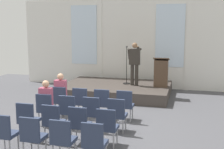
{
  "coord_description": "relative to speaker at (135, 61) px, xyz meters",
  "views": [
    {
      "loc": [
        2.87,
        -7.78,
        2.89
      ],
      "look_at": [
        0.22,
        2.35,
        1.11
      ],
      "focal_mm": 48.48,
      "sensor_mm": 36.0,
      "label": 1
    }
  ],
  "objects": [
    {
      "name": "chair_r1_c0",
      "position": [
        -1.77,
        -4.21,
        -0.89
      ],
      "size": [
        0.46,
        0.44,
        0.94
      ],
      "color": "#99999E",
      "rests_on": "ground"
    },
    {
      "name": "chair_r3_c3",
      "position": [
        0.32,
        -6.19,
        -0.89
      ],
      "size": [
        0.46,
        0.44,
        0.94
      ],
      "color": "#99999E",
      "rests_on": "ground"
    },
    {
      "name": "chair_r2_c3",
      "position": [
        0.32,
        -5.2,
        -0.89
      ],
      "size": [
        0.46,
        0.44,
        0.94
      ],
      "color": "#99999E",
      "rests_on": "ground"
    },
    {
      "name": "chair_r0_c1",
      "position": [
        -1.07,
        -3.21,
        -0.89
      ],
      "size": [
        0.46,
        0.44,
        0.94
      ],
      "color": "#99999E",
      "rests_on": "ground"
    },
    {
      "name": "chair_r0_c2",
      "position": [
        -0.38,
        -3.21,
        -0.89
      ],
      "size": [
        0.46,
        0.44,
        0.94
      ],
      "color": "#99999E",
      "rests_on": "ground"
    },
    {
      "name": "chair_r3_c1",
      "position": [
        -1.07,
        -6.19,
        -0.89
      ],
      "size": [
        0.46,
        0.44,
        0.94
      ],
      "color": "#99999E",
      "rests_on": "ground"
    },
    {
      "name": "audience_r0_c0",
      "position": [
        -1.77,
        -3.13,
        -0.68
      ],
      "size": [
        0.36,
        0.39,
        1.34
      ],
      "color": "#2D2D33",
      "rests_on": "ground"
    },
    {
      "name": "chair_r3_c0",
      "position": [
        -1.77,
        -6.19,
        -0.89
      ],
      "size": [
        0.46,
        0.44,
        0.94
      ],
      "color": "#99999E",
      "rests_on": "ground"
    },
    {
      "name": "chair_r1_c2",
      "position": [
        -0.38,
        -4.21,
        -0.89
      ],
      "size": [
        0.46,
        0.44,
        0.94
      ],
      "color": "#99999E",
      "rests_on": "ground"
    },
    {
      "name": "stage_platform",
      "position": [
        -0.72,
        -0.08,
        -1.2
      ],
      "size": [
        4.26,
        2.87,
        0.43
      ],
      "primitive_type": "cube",
      "color": "#3F3833",
      "rests_on": "ground"
    },
    {
      "name": "audience_r1_c0",
      "position": [
        -1.77,
        -4.12,
        -0.69
      ],
      "size": [
        0.36,
        0.39,
        1.3
      ],
      "color": "#2D2D33",
      "rests_on": "ground"
    },
    {
      "name": "rear_partition",
      "position": [
        -0.7,
        1.65,
        0.58
      ],
      "size": [
        9.83,
        0.14,
        3.96
      ],
      "color": "silver",
      "rests_on": "ground"
    },
    {
      "name": "chair_r2_c0",
      "position": [
        -1.77,
        -5.2,
        -0.89
      ],
      "size": [
        0.46,
        0.44,
        0.94
      ],
      "color": "#99999E",
      "rests_on": "ground"
    },
    {
      "name": "chair_r2_c1",
      "position": [
        -1.07,
        -5.2,
        -0.89
      ],
      "size": [
        0.46,
        0.44,
        0.94
      ],
      "color": "#99999E",
      "rests_on": "ground"
    },
    {
      "name": "mic_stand",
      "position": [
        -0.36,
        0.19,
        -0.65
      ],
      "size": [
        0.28,
        0.28,
        1.55
      ],
      "color": "black",
      "rests_on": "stage_platform"
    },
    {
      "name": "chair_r0_c3",
      "position": [
        0.32,
        -3.21,
        -0.89
      ],
      "size": [
        0.46,
        0.44,
        0.94
      ],
      "color": "#99999E",
      "rests_on": "ground"
    },
    {
      "name": "speaker",
      "position": [
        0.0,
        0.0,
        0.0
      ],
      "size": [
        0.52,
        0.69,
        1.7
      ],
      "color": "#332D28",
      "rests_on": "stage_platform"
    },
    {
      "name": "lectern",
      "position": [
        1.05,
        -0.01,
        -0.44
      ],
      "size": [
        0.6,
        0.48,
        1.16
      ],
      "color": "#4C3828",
      "rests_on": "stage_platform"
    },
    {
      "name": "chair_r0_c0",
      "position": [
        -1.77,
        -3.21,
        -0.89
      ],
      "size": [
        0.46,
        0.44,
        0.94
      ],
      "color": "#99999E",
      "rests_on": "ground"
    },
    {
      "name": "chair_r1_c1",
      "position": [
        -1.07,
        -4.21,
        -0.89
      ],
      "size": [
        0.46,
        0.44,
        0.94
      ],
      "color": "#99999E",
      "rests_on": "ground"
    },
    {
      "name": "chair_r1_c3",
      "position": [
        0.32,
        -4.21,
        -0.89
      ],
      "size": [
        0.46,
        0.44,
        0.94
      ],
      "color": "#99999E",
      "rests_on": "ground"
    },
    {
      "name": "ground_plane",
      "position": [
        -0.72,
        -3.96,
        -1.42
      ],
      "size": [
        14.6,
        14.6,
        0.0
      ],
      "primitive_type": "plane",
      "color": "#4C4C51"
    },
    {
      "name": "chair_r3_c2",
      "position": [
        -0.38,
        -6.19,
        -0.89
      ],
      "size": [
        0.46,
        0.44,
        0.94
      ],
      "color": "#99999E",
      "rests_on": "ground"
    },
    {
      "name": "chair_r2_c2",
      "position": [
        -0.38,
        -5.2,
        -0.89
      ],
      "size": [
        0.46,
        0.44,
        0.94
      ],
      "color": "#99999E",
      "rests_on": "ground"
    }
  ]
}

